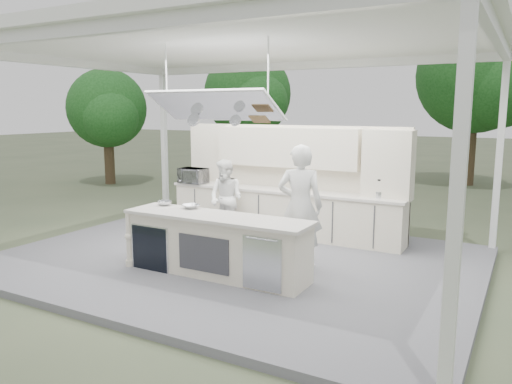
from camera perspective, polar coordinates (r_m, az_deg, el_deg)
The scene contains 12 objects.
ground at distance 8.88m, azimuth -2.34°, elevation -8.24°, with size 90.00×90.00×0.00m, color #50573C.
stage_deck at distance 8.86m, azimuth -2.34°, elevation -7.87°, with size 8.00×6.00×0.12m, color #58575C.
tent at distance 8.51m, azimuth -2.54°, elevation 16.29°, with size 8.20×6.20×3.86m.
demo_island at distance 7.88m, azimuth -4.71°, elevation -6.04°, with size 3.10×0.79×0.95m.
back_counter at distance 10.34m, azimuth 3.11°, elevation -2.26°, with size 5.08×0.72×0.95m.
back_wall_unit at distance 10.20m, azimuth 5.94°, elevation 3.09°, with size 5.05×0.48×2.25m.
tree_cluster at distance 17.61m, azimuth 14.17°, elevation 11.10°, with size 19.55×9.40×5.85m.
head_chef at distance 8.16m, azimuth 5.06°, elevation -1.63°, with size 0.74×0.48×2.03m, color silver.
sous_chef at distance 10.14m, azimuth -3.43°, elevation -0.72°, with size 0.77×0.60×1.58m, color white.
toaster_oven at distance 11.15m, azimuth -7.21°, elevation 1.86°, with size 0.60×0.41×0.33m, color silver.
bowl_large at distance 8.33m, azimuth -7.45°, elevation -1.65°, with size 0.27×0.27×0.07m, color silver.
bowl_small at distance 8.67m, azimuth -10.41°, elevation -1.26°, with size 0.24×0.24×0.08m, color #B4B7BB.
Camera 1 is at (4.40, -7.22, 2.70)m, focal length 35.00 mm.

